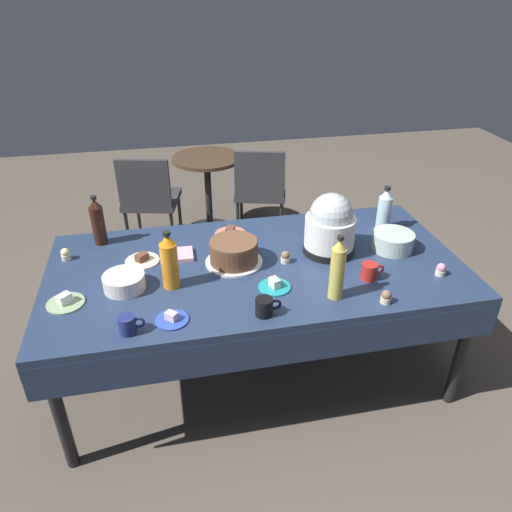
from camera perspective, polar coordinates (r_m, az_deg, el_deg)
The scene contains 26 objects.
ground at distance 3.04m, azimuth -0.00°, elevation -13.09°, with size 9.00×9.00×0.00m, color brown.
potluck_table at distance 2.61m, azimuth -0.00°, elevation -2.11°, with size 2.20×1.10×0.75m.
frosted_layer_cake at distance 2.56m, azimuth -2.65°, elevation 0.42°, with size 0.31×0.31×0.14m.
slow_cooker at distance 2.65m, azimuth 8.77°, elevation 3.53°, with size 0.29×0.29×0.35m.
glass_salad_bowl at distance 2.81m, azimuth 15.88°, elevation 1.71°, with size 0.23×0.23×0.10m, color #B2C6BC.
ceramic_snack_bowl at distance 2.45m, azimuth -15.34°, elevation -2.96°, with size 0.20×0.20×0.08m, color silver.
dessert_plate_coral at distance 2.87m, azimuth -3.05°, elevation 2.77°, with size 0.19×0.19×0.05m.
dessert_plate_cream at distance 2.67m, azimuth -13.32°, elevation -0.43°, with size 0.18×0.18×0.05m.
dessert_plate_cobalt at distance 2.21m, azimuth -9.95°, elevation -7.33°, with size 0.15×0.15×0.04m.
dessert_plate_sage at distance 2.45m, azimuth -21.66°, elevation -5.05°, with size 0.18×0.18×0.05m.
dessert_plate_teal at distance 2.39m, azimuth 2.21°, elevation -3.52°, with size 0.16×0.16×0.05m.
cupcake_cocoa at distance 2.80m, azimuth -21.62°, elevation 0.18°, with size 0.05×0.05×0.07m.
cupcake_rose at distance 2.35m, azimuth 15.16°, elevation -4.70°, with size 0.05×0.05×0.07m.
cupcake_berry at distance 2.59m, azimuth 3.50°, elevation -0.13°, with size 0.05×0.05×0.07m.
cupcake_vanilla at distance 2.65m, azimuth 21.05°, elevation -1.52°, with size 0.05×0.05×0.07m.
soda_bottle_water at distance 2.99m, azimuth 14.97°, elevation 5.30°, with size 0.08×0.08×0.27m.
soda_bottle_ginger_ale at distance 2.28m, azimuth 9.62°, elevation -1.57°, with size 0.07×0.07×0.33m.
soda_bottle_orange_juice at distance 2.37m, azimuth -10.21°, elevation -0.65°, with size 0.08×0.08×0.30m.
soda_bottle_cola at distance 2.86m, azimuth -18.22°, elevation 3.86°, with size 0.08×0.08×0.29m.
coffee_mug_navy at distance 2.16m, azimuth -14.91°, elevation -7.86°, with size 0.11×0.08×0.08m.
coffee_mug_red at distance 2.51m, azimuth 13.32°, elevation -1.76°, with size 0.12×0.08×0.08m.
coffee_mug_black at distance 2.19m, azimuth 1.03°, elevation -6.02°, with size 0.12×0.08×0.09m.
paper_napkin_stack at distance 2.67m, azimuth -8.97°, elevation 0.13°, with size 0.14×0.14×0.02m, color pink.
maroon_chair_left at distance 4.14m, azimuth -12.53°, elevation 6.95°, with size 0.53×0.53×0.85m.
maroon_chair_right at distance 4.22m, azimuth 0.50°, elevation 8.16°, with size 0.54×0.54×0.85m.
round_cafe_table at distance 4.36m, azimuth -5.73°, elevation 8.85°, with size 0.60×0.60×0.72m.
Camera 1 is at (-0.45, -2.15, 2.10)m, focal length 33.79 mm.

